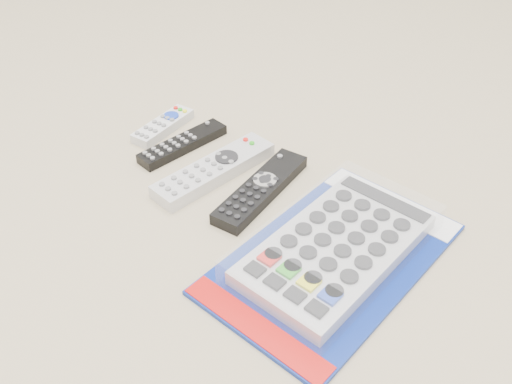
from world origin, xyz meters
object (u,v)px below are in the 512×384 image
Objects in this scene: remote_small_grey at (163,126)px; jumbo_remote_packaged at (336,247)px; remote_slim_black at (182,144)px; remote_silver_dvd at (214,170)px; remote_large_black at (261,189)px.

remote_small_grey is 0.36× the size of jumbo_remote_packaged.
remote_small_grey and remote_slim_black have the same top height.
remote_small_grey is at bearing 171.55° from remote_silver_dvd.
remote_small_grey is 0.26m from remote_large_black.
remote_large_black reaches higher than remote_slim_black.
jumbo_remote_packaged reaches higher than remote_large_black.
remote_small_grey is at bearing 170.91° from remote_slim_black.
remote_small_grey is at bearing 166.41° from remote_large_black.
jumbo_remote_packaged is at bearing -16.14° from remote_small_grey.
remote_slim_black is 0.76× the size of remote_silver_dvd.
remote_slim_black is at bearing -21.48° from remote_small_grey.
remote_large_black is at bearing -13.10° from remote_small_grey.
remote_small_grey is 0.43m from jumbo_remote_packaged.
remote_silver_dvd is (0.17, -0.05, 0.00)m from remote_small_grey.
remote_large_black is (0.26, -0.04, 0.00)m from remote_small_grey.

